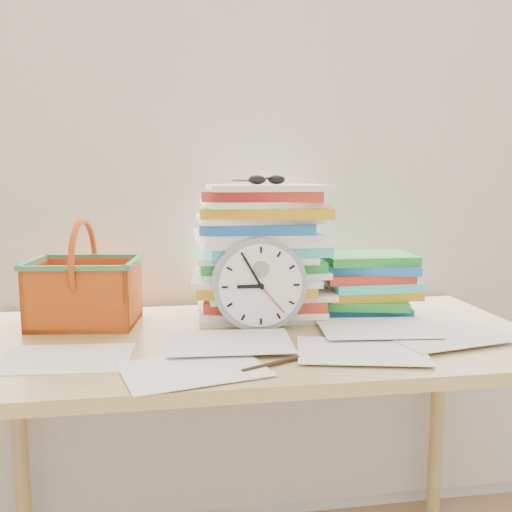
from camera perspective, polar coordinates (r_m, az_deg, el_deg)
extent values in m
cube|color=silver|center=(1.78, -2.11, 14.77)|extent=(4.00, 0.04, 2.70)
cube|color=silver|center=(1.76, -2.02, 13.22)|extent=(2.40, 0.01, 2.50)
cube|color=tan|center=(1.43, 0.05, -8.48)|extent=(1.40, 0.70, 0.03)
cylinder|color=tan|center=(1.88, -22.53, -17.16)|extent=(0.04, 0.04, 0.72)
cylinder|color=tan|center=(2.03, 17.65, -15.00)|extent=(0.04, 0.04, 0.72)
cylinder|color=gray|center=(1.45, 0.31, -2.81)|extent=(0.24, 0.05, 0.24)
cylinder|color=black|center=(1.20, 1.55, -10.77)|extent=(0.14, 0.07, 0.01)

